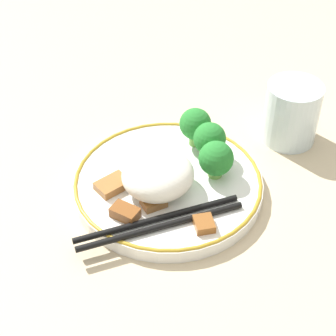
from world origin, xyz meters
name	(u,v)px	position (x,y,z in m)	size (l,w,h in m)	color
ground_plane	(168,190)	(0.00, 0.00, 0.00)	(3.00, 3.00, 0.00)	#C6B28E
plate	(168,184)	(0.00, 0.00, 0.01)	(0.24, 0.24, 0.02)	white
rice_mound	(158,175)	(-0.01, 0.02, 0.04)	(0.09, 0.09, 0.05)	white
broccoli_back_left	(216,159)	(-0.03, -0.05, 0.04)	(0.04, 0.04, 0.05)	#72AD4C
broccoli_back_center	(211,140)	(0.00, -0.07, 0.05)	(0.04, 0.04, 0.05)	#72AD4C
broccoli_back_right	(195,125)	(0.03, -0.07, 0.05)	(0.04, 0.04, 0.06)	#72AD4C
meat_near_front	(125,213)	(-0.02, 0.08, 0.02)	(0.04, 0.03, 0.01)	brown
meat_near_left	(112,185)	(0.03, 0.06, 0.02)	(0.03, 0.04, 0.01)	#9E6633
meat_near_right	(204,224)	(-0.09, 0.02, 0.02)	(0.03, 0.03, 0.01)	brown
meat_near_back	(154,202)	(-0.02, 0.04, 0.02)	(0.03, 0.03, 0.01)	#9E6633
chopsticks	(159,223)	(-0.05, 0.06, 0.02)	(0.09, 0.20, 0.01)	black
drinking_glass	(292,113)	(-0.03, -0.20, 0.04)	(0.08, 0.08, 0.09)	silver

